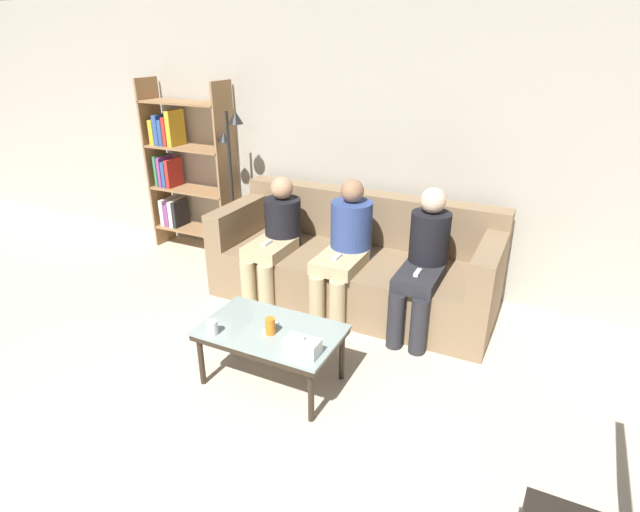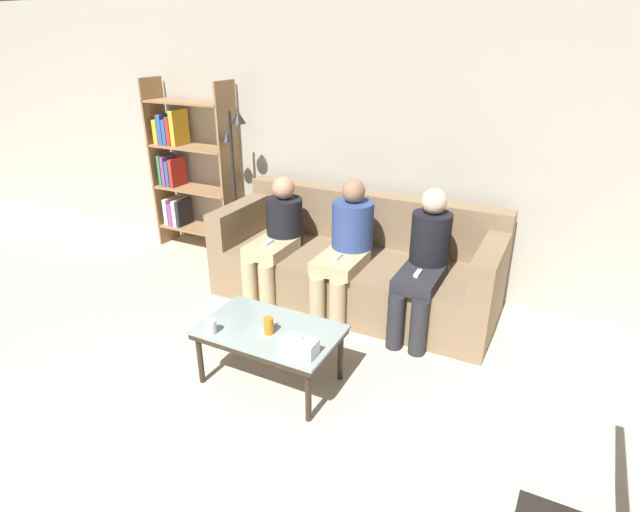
% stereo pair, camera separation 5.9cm
% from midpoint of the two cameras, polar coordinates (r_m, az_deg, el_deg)
% --- Properties ---
extents(wall_back, '(12.00, 0.06, 2.60)m').
position_cam_midpoint_polar(wall_back, '(4.67, 6.63, 12.45)').
color(wall_back, '#B7B2A3').
rests_on(wall_back, ground_plane).
extents(couch, '(2.47, 0.97, 0.91)m').
position_cam_midpoint_polar(couch, '(4.47, 3.65, -1.03)').
color(couch, '#897051').
rests_on(couch, ground_plane).
extents(coffee_table, '(0.94, 0.57, 0.42)m').
position_cam_midpoint_polar(coffee_table, '(3.40, -6.13, -8.92)').
color(coffee_table, '#8C9E99').
rests_on(coffee_table, ground_plane).
extents(cup_near_left, '(0.07, 0.07, 0.10)m').
position_cam_midpoint_polar(cup_near_left, '(3.36, -12.72, -7.96)').
color(cup_near_left, silver).
rests_on(cup_near_left, coffee_table).
extents(cup_near_right, '(0.07, 0.07, 0.11)m').
position_cam_midpoint_polar(cup_near_right, '(3.29, -6.22, -7.97)').
color(cup_near_right, orange).
rests_on(cup_near_right, coffee_table).
extents(tissue_box, '(0.22, 0.12, 0.13)m').
position_cam_midpoint_polar(tissue_box, '(3.09, -2.63, -10.28)').
color(tissue_box, silver).
rests_on(tissue_box, coffee_table).
extents(game_remote, '(0.04, 0.15, 0.02)m').
position_cam_midpoint_polar(game_remote, '(3.37, -6.16, -8.15)').
color(game_remote, white).
rests_on(game_remote, coffee_table).
extents(bookshelf, '(0.97, 0.32, 1.82)m').
position_cam_midpoint_polar(bookshelf, '(5.66, -15.91, 9.62)').
color(bookshelf, '#9E754C').
rests_on(bookshelf, ground_plane).
extents(standing_lamp, '(0.31, 0.26, 1.57)m').
position_cam_midpoint_polar(standing_lamp, '(5.06, -10.27, 9.22)').
color(standing_lamp, black).
rests_on(standing_lamp, ground_plane).
extents(seated_person_left_end, '(0.33, 0.70, 1.09)m').
position_cam_midpoint_polar(seated_person_left_end, '(4.45, -5.43, 2.43)').
color(seated_person_left_end, tan).
rests_on(seated_person_left_end, ground_plane).
extents(seated_person_mid_left, '(0.35, 0.72, 1.14)m').
position_cam_midpoint_polar(seated_person_mid_left, '(4.17, 2.56, 1.42)').
color(seated_person_mid_left, tan).
rests_on(seated_person_mid_left, ground_plane).
extents(seated_person_mid_right, '(0.31, 0.70, 1.16)m').
position_cam_midpoint_polar(seated_person_mid_right, '(3.96, 11.37, -0.33)').
color(seated_person_mid_right, '#28282D').
rests_on(seated_person_mid_right, ground_plane).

